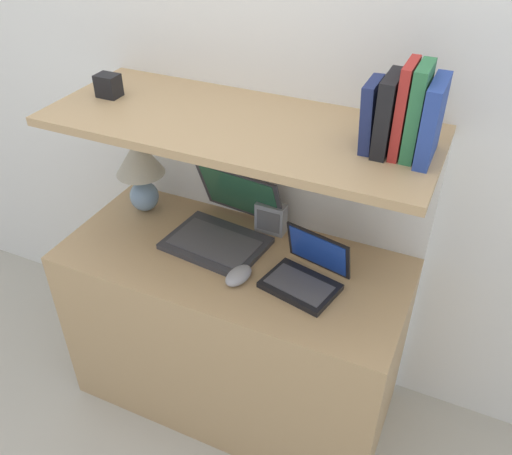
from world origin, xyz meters
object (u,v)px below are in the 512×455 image
object	(u,v)px
book_black	(388,114)
book_green	(417,112)
laptop_small	(306,274)
book_navy	(371,115)
shelf_gadget	(108,86)
laptop_large	(224,227)
computer_mouse	(239,276)
book_red	(404,110)
table_lamp	(140,166)
book_blue	(432,121)
router_box	(271,218)

from	to	relation	value
book_black	book_green	bearing A→B (deg)	0.00
laptop_small	book_navy	xyz separation A→B (m)	(0.13, 0.08, 0.55)
laptop_small	shelf_gadget	size ratio (longest dim) A/B	3.66
laptop_large	book_green	world-z (taller)	book_green
computer_mouse	book_red	xyz separation A→B (m)	(0.42, 0.16, 0.60)
laptop_small	shelf_gadget	distance (m)	0.91
laptop_small	book_green	size ratio (longest dim) A/B	1.09
laptop_large	book_green	xyz separation A→B (m)	(0.61, -0.03, 0.57)
table_lamp	book_blue	xyz separation A→B (m)	(1.02, -0.07, 0.41)
computer_mouse	book_navy	world-z (taller)	book_navy
laptop_small	book_red	size ratio (longest dim) A/B	1.08
laptop_small	book_green	xyz separation A→B (m)	(0.25, 0.08, 0.58)
computer_mouse	book_green	xyz separation A→B (m)	(0.45, 0.16, 0.60)
table_lamp	computer_mouse	xyz separation A→B (m)	(0.53, -0.24, -0.17)
computer_mouse	table_lamp	bearing A→B (deg)	155.92
table_lamp	computer_mouse	bearing A→B (deg)	-24.08
book_navy	computer_mouse	bearing A→B (deg)	-154.22
book_navy	laptop_small	bearing A→B (deg)	-147.44
laptop_large	book_blue	size ratio (longest dim) A/B	1.76
router_box	table_lamp	bearing A→B (deg)	-172.41
book_blue	book_green	distance (m)	0.05
book_black	table_lamp	bearing A→B (deg)	175.38
laptop_large	book_red	world-z (taller)	book_red
table_lamp	book_navy	world-z (taller)	book_navy
laptop_large	shelf_gadget	distance (m)	0.63
shelf_gadget	router_box	bearing A→B (deg)	14.74
laptop_large	computer_mouse	distance (m)	0.25
computer_mouse	shelf_gadget	xyz separation A→B (m)	(-0.55, 0.16, 0.51)
router_box	book_blue	bearing A→B (deg)	-15.53
book_red	computer_mouse	bearing A→B (deg)	-158.88
router_box	book_blue	world-z (taller)	book_blue
laptop_large	book_navy	distance (m)	0.73
table_lamp	router_box	world-z (taller)	table_lamp
table_lamp	book_black	bearing A→B (deg)	-4.62
book_green	book_navy	distance (m)	0.12
table_lamp	book_green	size ratio (longest dim) A/B	1.22
book_blue	shelf_gadget	size ratio (longest dim) A/B	2.90
shelf_gadget	book_green	bearing A→B (deg)	0.00
book_navy	book_green	bearing A→B (deg)	0.00
book_green	shelf_gadget	distance (m)	1.01
computer_mouse	router_box	world-z (taller)	router_box
laptop_small	book_blue	xyz separation A→B (m)	(0.29, 0.08, 0.57)
computer_mouse	shelf_gadget	bearing A→B (deg)	163.65
book_green	laptop_small	bearing A→B (deg)	-161.74
router_box	book_red	bearing A→B (deg)	-18.13
laptop_large	book_green	bearing A→B (deg)	-2.87
table_lamp	laptop_large	xyz separation A→B (m)	(0.37, -0.04, -0.15)
book_blue	book_red	bearing A→B (deg)	180.00
router_box	shelf_gadget	distance (m)	0.73
book_red	book_blue	bearing A→B (deg)	0.00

